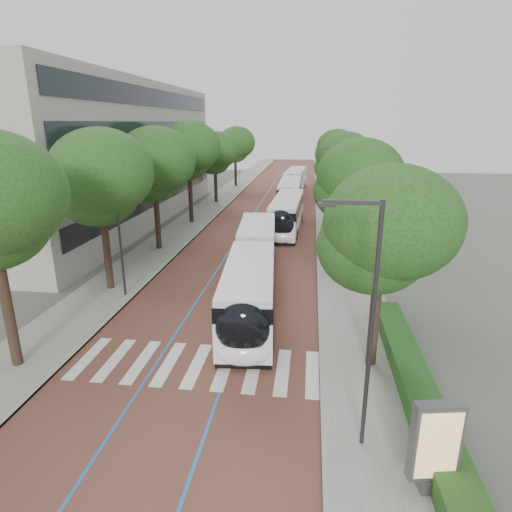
{
  "coord_description": "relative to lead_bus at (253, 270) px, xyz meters",
  "views": [
    {
      "loc": [
        4.84,
        -14.86,
        10.12
      ],
      "look_at": [
        1.71,
        9.58,
        2.4
      ],
      "focal_mm": 30.0,
      "sensor_mm": 36.0,
      "label": 1
    }
  ],
  "objects": [
    {
      "name": "bus_queued_1",
      "position": [
        0.68,
        28.97,
        -0.0
      ],
      "size": [
        2.61,
        12.41,
        3.2
      ],
      "rotation": [
        0.0,
        0.0,
        0.01
      ],
      "color": "white",
      "rests_on": "ground"
    },
    {
      "name": "bus_queued_2",
      "position": [
        0.81,
        42.15,
        -0.0
      ],
      "size": [
        3.22,
        12.52,
        3.2
      ],
      "rotation": [
        0.0,
        0.0,
        -0.06
      ],
      "color": "white",
      "rests_on": "ground"
    },
    {
      "name": "bus_queued_0",
      "position": [
        1.04,
        16.38,
        -0.0
      ],
      "size": [
        2.91,
        12.47,
        3.2
      ],
      "rotation": [
        0.0,
        0.0,
        -0.03
      ],
      "color": "white",
      "rests_on": "ground"
    },
    {
      "name": "streetlight_far",
      "position": [
        5.04,
        12.76,
        3.19
      ],
      "size": [
        1.82,
        0.2,
        8.0
      ],
      "color": "#2E2E30",
      "rests_on": "sidewalk_right"
    },
    {
      "name": "trees_left",
      "position": [
        -9.08,
        15.6,
        5.06
      ],
      "size": [
        6.17,
        60.81,
        9.72
      ],
      "color": "black",
      "rests_on": "ground"
    },
    {
      "name": "ground",
      "position": [
        -1.58,
        -9.24,
        -1.63
      ],
      "size": [
        160.0,
        160.0,
        0.0
      ],
      "primitive_type": "plane",
      "color": "#51544C",
      "rests_on": "ground"
    },
    {
      "name": "trees_right",
      "position": [
        6.12,
        12.11,
        4.6
      ],
      "size": [
        5.68,
        47.25,
        8.74
      ],
      "color": "black",
      "rests_on": "ground"
    },
    {
      "name": "hedge",
      "position": [
        7.52,
        -9.24,
        -1.11
      ],
      "size": [
        1.2,
        14.0,
        0.8
      ],
      "primitive_type": "cube",
      "color": "#1D4919",
      "rests_on": "sidewalk_right"
    },
    {
      "name": "sidewalk_right",
      "position": [
        5.92,
        30.76,
        -1.57
      ],
      "size": [
        4.0,
        140.0,
        0.12
      ],
      "primitive_type": "cube",
      "color": "gray",
      "rests_on": "ground"
    },
    {
      "name": "sidewalk_left",
      "position": [
        -9.08,
        30.76,
        -1.57
      ],
      "size": [
        4.0,
        140.0,
        0.12
      ],
      "primitive_type": "cube",
      "color": "gray",
      "rests_on": "ground"
    },
    {
      "name": "streetlight_near",
      "position": [
        5.04,
        -12.24,
        3.19
      ],
      "size": [
        1.82,
        0.2,
        8.0
      ],
      "color": "#2E2E30",
      "rests_on": "sidewalk_right"
    },
    {
      "name": "kerb_right",
      "position": [
        4.02,
        30.76,
        -1.57
      ],
      "size": [
        0.2,
        140.0,
        0.14
      ],
      "primitive_type": "cube",
      "color": "gray",
      "rests_on": "ground"
    },
    {
      "name": "kerb_left",
      "position": [
        -7.18,
        30.76,
        -1.57
      ],
      "size": [
        0.2,
        140.0,
        0.14
      ],
      "primitive_type": "cube",
      "color": "gray",
      "rests_on": "ground"
    },
    {
      "name": "office_building",
      "position": [
        -21.05,
        18.76,
        5.37
      ],
      "size": [
        18.11,
        40.0,
        14.0
      ],
      "color": "#9C9990",
      "rests_on": "ground"
    },
    {
      "name": "lead_bus",
      "position": [
        0.0,
        0.0,
        0.0
      ],
      "size": [
        3.99,
        18.54,
        3.2
      ],
      "rotation": [
        0.0,
        0.0,
        0.08
      ],
      "color": "black",
      "rests_on": "ground"
    },
    {
      "name": "lamp_post_left",
      "position": [
        -7.68,
        -1.24,
        2.49
      ],
      "size": [
        0.14,
        0.14,
        8.0
      ],
      "primitive_type": "cylinder",
      "color": "#2E2E30",
      "rests_on": "sidewalk_left"
    },
    {
      "name": "road",
      "position": [
        -1.58,
        30.76,
        -1.62
      ],
      "size": [
        11.0,
        140.0,
        0.02
      ],
      "primitive_type": "cube",
      "color": "brown",
      "rests_on": "ground"
    },
    {
      "name": "lane_line_right",
      "position": [
        0.02,
        30.76,
        -1.6
      ],
      "size": [
        0.12,
        126.0,
        0.01
      ],
      "primitive_type": "cube",
      "color": "#2363B1",
      "rests_on": "road"
    },
    {
      "name": "zebra_crossing",
      "position": [
        -1.38,
        -8.24,
        -1.6
      ],
      "size": [
        10.55,
        3.6,
        0.01
      ],
      "color": "silver",
      "rests_on": "ground"
    },
    {
      "name": "ad_panel",
      "position": [
        6.92,
        -13.89,
        -0.01
      ],
      "size": [
        1.42,
        0.63,
        2.85
      ],
      "rotation": [
        0.0,
        0.0,
        0.18
      ],
      "color": "#59595B",
      "rests_on": "sidewalk_right"
    },
    {
      "name": "lane_line_left",
      "position": [
        -3.18,
        30.76,
        -1.6
      ],
      "size": [
        0.12,
        126.0,
        0.01
      ],
      "primitive_type": "cube",
      "color": "#2363B1",
      "rests_on": "road"
    }
  ]
}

